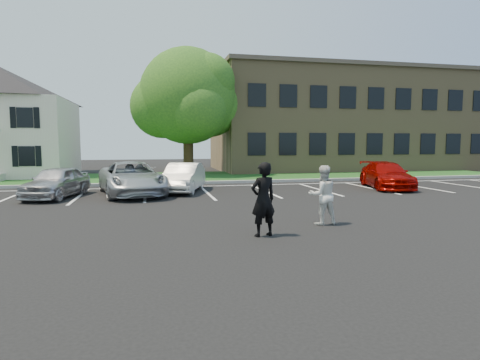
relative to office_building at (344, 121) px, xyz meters
name	(u,v)px	position (x,y,z in m)	size (l,w,h in m)	color
ground_plane	(248,229)	(-14.00, -21.99, -4.16)	(90.00, 90.00, 0.00)	black
curb	(197,183)	(-14.00, -9.99, -4.08)	(40.00, 0.30, 0.15)	gray
grass_strip	(190,177)	(-14.00, -5.99, -4.12)	(44.00, 8.00, 0.08)	#1B4118
stall_lines	(232,189)	(-12.60, -13.04, -4.15)	(34.00, 5.36, 0.01)	white
office_building	(344,121)	(0.00, 0.00, 0.00)	(22.40, 10.40, 8.30)	#907A53
tree	(189,98)	(-13.85, -4.13, 1.19)	(7.80, 7.20, 8.80)	black
man_black_suit	(263,199)	(-13.82, -22.85, -3.22)	(0.68, 0.45, 1.87)	black
man_white_shirt	(323,195)	(-11.77, -21.83, -3.31)	(0.82, 0.64, 1.70)	silver
car_silver_west	(57,182)	(-20.44, -14.22, -3.49)	(1.58, 3.93, 1.34)	#B8B8BD
car_silver_minivan	(132,178)	(-17.37, -13.96, -3.42)	(2.45, 5.32, 1.48)	#B4B8BD
car_white_sedan	(183,177)	(-15.03, -13.33, -3.48)	(1.44, 4.12, 1.36)	silver
car_red_compact	(386,175)	(-4.80, -14.13, -3.50)	(1.84, 4.53, 1.31)	#8F0500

